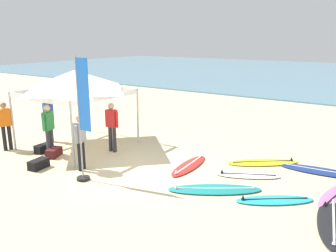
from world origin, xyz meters
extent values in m
plane|color=beige|center=(0.00, 0.00, 0.00)|extent=(80.00, 80.00, 0.00)
cube|color=#568499|center=(0.00, 31.84, 0.05)|extent=(80.00, 36.00, 0.10)
cylinder|color=#B7B7BC|center=(-4.68, -0.94, 1.02)|extent=(0.07, 0.07, 2.05)
cylinder|color=#B7B7BC|center=(-1.60, -0.94, 1.02)|extent=(0.07, 0.07, 2.05)
cylinder|color=#B7B7BC|center=(-4.68, 2.15, 1.02)|extent=(0.07, 0.07, 2.05)
cylinder|color=#B7B7BC|center=(-1.60, 2.15, 1.02)|extent=(0.07, 0.07, 2.05)
cube|color=white|center=(-3.14, -0.94, 1.96)|extent=(3.08, 0.03, 0.18)
cube|color=white|center=(-3.14, 2.15, 1.96)|extent=(3.08, 0.03, 0.18)
cube|color=white|center=(-4.68, 0.60, 1.96)|extent=(0.03, 3.08, 0.18)
cube|color=white|center=(-1.60, 0.60, 1.96)|extent=(0.03, 3.08, 0.18)
pyramid|color=white|center=(-3.14, 0.60, 2.40)|extent=(3.20, 3.20, 0.70)
ellipsoid|color=navy|center=(4.73, 2.87, 0.04)|extent=(2.45, 0.90, 0.07)
cube|color=white|center=(4.73, 2.87, 0.07)|extent=(2.03, 0.26, 0.01)
ellipsoid|color=yellow|center=(3.05, 2.62, 0.04)|extent=(2.14, 1.89, 0.07)
cube|color=black|center=(3.05, 2.62, 0.07)|extent=(1.52, 1.23, 0.01)
cone|color=black|center=(3.77, 3.19, 0.13)|extent=(0.09, 0.09, 0.12)
ellipsoid|color=white|center=(3.05, 1.36, 0.04)|extent=(1.82, 1.26, 0.07)
cube|color=black|center=(3.05, 1.36, 0.07)|extent=(1.38, 0.75, 0.01)
cone|color=black|center=(2.40, 1.02, 0.13)|extent=(0.09, 0.09, 0.12)
ellipsoid|color=black|center=(5.50, 0.02, 0.04)|extent=(1.06, 2.52, 0.07)
cube|color=white|center=(5.50, 0.02, 0.07)|extent=(0.39, 2.06, 0.01)
cone|color=white|center=(5.67, -0.97, 0.13)|extent=(0.09, 0.09, 0.12)
ellipsoid|color=#19847F|center=(2.68, -0.01, 0.04)|extent=(2.37, 1.90, 0.07)
cube|color=white|center=(2.68, -0.01, 0.07)|extent=(1.73, 1.19, 0.01)
cone|color=white|center=(1.86, -0.57, 0.13)|extent=(0.09, 0.09, 0.12)
ellipsoid|color=red|center=(1.27, 1.07, 0.04)|extent=(0.69, 2.04, 0.07)
cube|color=white|center=(1.27, 1.07, 0.07)|extent=(0.17, 1.70, 0.01)
cone|color=white|center=(1.33, 0.25, 0.13)|extent=(0.09, 0.09, 0.12)
ellipsoid|color=#23B2CC|center=(4.16, 0.26, 0.04)|extent=(1.82, 1.55, 0.07)
cube|color=black|center=(4.16, 0.26, 0.07)|extent=(1.31, 1.01, 0.01)
cone|color=black|center=(3.53, -0.21, 0.13)|extent=(0.09, 0.09, 0.12)
cone|color=black|center=(5.22, 0.58, 0.13)|extent=(0.09, 0.09, 0.12)
cylinder|color=black|center=(-4.53, 0.36, 0.44)|extent=(0.13, 0.13, 0.88)
cylinder|color=black|center=(-4.35, 0.36, 0.44)|extent=(0.13, 0.13, 0.88)
cube|color=#2851B2|center=(-4.44, 0.36, 1.18)|extent=(0.37, 0.23, 0.60)
sphere|color=tan|center=(-4.44, 0.36, 1.60)|extent=(0.21, 0.21, 0.21)
cylinder|color=#2851B2|center=(-4.67, 0.37, 1.16)|extent=(0.09, 0.09, 0.54)
cylinder|color=#2851B2|center=(-4.21, 0.35, 1.16)|extent=(0.09, 0.09, 0.54)
cylinder|color=black|center=(-4.85, -1.21, 0.44)|extent=(0.13, 0.13, 0.88)
cylinder|color=black|center=(-4.79, -1.04, 0.44)|extent=(0.13, 0.13, 0.88)
cube|color=orange|center=(-4.82, -1.12, 1.18)|extent=(0.33, 0.41, 0.60)
sphere|color=#9E7051|center=(-4.82, -1.12, 1.60)|extent=(0.21, 0.21, 0.21)
cylinder|color=orange|center=(-4.74, -0.91, 1.16)|extent=(0.09, 0.09, 0.54)
cylinder|color=#2D2D33|center=(-1.58, 0.84, 0.44)|extent=(0.13, 0.13, 0.88)
cylinder|color=#2D2D33|center=(-1.76, 0.83, 0.44)|extent=(0.13, 0.13, 0.88)
cube|color=red|center=(-1.67, 0.83, 1.18)|extent=(0.37, 0.24, 0.60)
sphere|color=tan|center=(-1.67, 0.83, 1.60)|extent=(0.21, 0.21, 0.21)
cylinder|color=red|center=(-1.44, 0.85, 1.16)|extent=(0.09, 0.09, 0.54)
cylinder|color=red|center=(-1.90, 0.82, 1.16)|extent=(0.09, 0.09, 0.54)
cylinder|color=black|center=(-1.22, -1.02, 0.44)|extent=(0.13, 0.13, 0.88)
cylinder|color=black|center=(-1.28, -0.86, 0.44)|extent=(0.13, 0.13, 0.88)
cube|color=gray|center=(-1.25, -0.94, 1.18)|extent=(0.33, 0.41, 0.60)
sphere|color=tan|center=(-1.25, -0.94, 1.60)|extent=(0.21, 0.21, 0.21)
cylinder|color=gray|center=(-1.17, -1.16, 1.16)|extent=(0.09, 0.09, 0.54)
cylinder|color=gray|center=(-1.33, -0.72, 1.16)|extent=(0.09, 0.09, 0.54)
cylinder|color=#383842|center=(-3.12, -0.70, 0.44)|extent=(0.13, 0.13, 0.88)
cylinder|color=#383842|center=(-3.18, -0.53, 0.44)|extent=(0.13, 0.13, 0.88)
cube|color=#2D8C47|center=(-3.15, -0.61, 1.18)|extent=(0.32, 0.41, 0.60)
sphere|color=beige|center=(-3.15, -0.61, 1.60)|extent=(0.21, 0.21, 0.21)
cylinder|color=#2D8C47|center=(-3.08, -0.83, 1.16)|extent=(0.09, 0.09, 0.54)
cylinder|color=#2D8C47|center=(-3.22, -0.39, 1.16)|extent=(0.09, 0.09, 0.54)
cylinder|color=#99999E|center=(-0.66, -1.44, 1.70)|extent=(0.04, 0.04, 3.40)
cube|color=blue|center=(-0.44, -1.44, 2.40)|extent=(0.40, 0.02, 1.90)
cylinder|color=black|center=(-0.66, -1.44, 0.04)|extent=(0.36, 0.36, 0.08)
cube|color=black|center=(-3.59, -0.56, 0.14)|extent=(0.36, 0.62, 0.28)
cube|color=#4C1919|center=(-2.92, -0.65, 0.14)|extent=(0.54, 0.68, 0.28)
cube|color=black|center=(-2.41, -1.61, 0.14)|extent=(0.40, 0.64, 0.28)
camera|label=1|loc=(6.26, -7.42, 3.84)|focal=36.57mm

